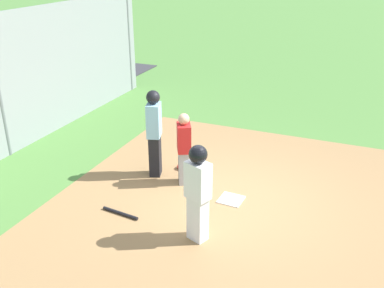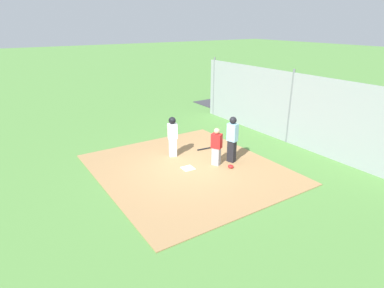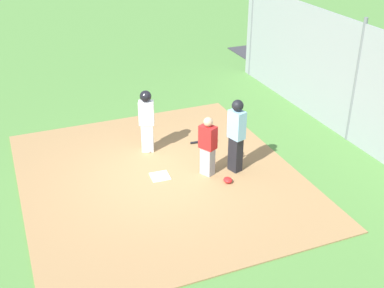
# 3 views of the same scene
# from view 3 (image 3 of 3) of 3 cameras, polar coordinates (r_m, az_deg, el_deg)

# --- Properties ---
(ground_plane) EXTENTS (140.00, 140.00, 0.00)m
(ground_plane) POSITION_cam_3_polar(r_m,az_deg,el_deg) (11.89, -3.71, -3.91)
(ground_plane) COLOR #51843D
(dirt_infield) EXTENTS (7.20, 6.40, 0.03)m
(dirt_infield) POSITION_cam_3_polar(r_m,az_deg,el_deg) (11.88, -3.72, -3.84)
(dirt_infield) COLOR #9E774C
(dirt_infield) RESTS_ON ground_plane
(home_plate) EXTENTS (0.46, 0.46, 0.02)m
(home_plate) POSITION_cam_3_polar(r_m,az_deg,el_deg) (11.87, -3.72, -3.74)
(home_plate) COLOR white
(home_plate) RESTS_ON dirt_infield
(catcher) EXTENTS (0.46, 0.41, 1.49)m
(catcher) POSITION_cam_3_polar(r_m,az_deg,el_deg) (11.59, 1.83, -0.20)
(catcher) COLOR #9E9EA3
(catcher) RESTS_ON dirt_infield
(umpire) EXTENTS (0.44, 0.36, 1.85)m
(umpire) POSITION_cam_3_polar(r_m,az_deg,el_deg) (11.70, 5.14, 1.17)
(umpire) COLOR black
(umpire) RESTS_ON dirt_infield
(runner) EXTENTS (0.38, 0.45, 1.68)m
(runner) POSITION_cam_3_polar(r_m,az_deg,el_deg) (12.62, -5.27, 3.11)
(runner) COLOR silver
(runner) RESTS_ON dirt_infield
(baseball_bat) EXTENTS (0.14, 0.76, 0.06)m
(baseball_bat) POSITION_cam_3_polar(r_m,az_deg,el_deg) (13.40, 1.38, 0.32)
(baseball_bat) COLOR black
(baseball_bat) RESTS_ON dirt_infield
(catcher_mask) EXTENTS (0.24, 0.20, 0.12)m
(catcher_mask) POSITION_cam_3_polar(r_m,az_deg,el_deg) (11.63, 4.16, -4.17)
(catcher_mask) COLOR red
(catcher_mask) RESTS_ON dirt_infield
(baseball) EXTENTS (0.07, 0.07, 0.07)m
(baseball) POSITION_cam_3_polar(r_m,az_deg,el_deg) (12.92, -4.97, -0.86)
(baseball) COLOR white
(baseball) RESTS_ON dirt_infield
(backstop_fence) EXTENTS (12.00, 0.10, 3.35)m
(backstop_fence) POSITION_cam_3_polar(r_m,az_deg,el_deg) (13.69, 18.35, 6.55)
(backstop_fence) COLOR #93999E
(backstop_fence) RESTS_ON ground_plane
(parked_car_dark) EXTENTS (4.38, 2.29, 1.28)m
(parked_car_dark) POSITION_cam_3_polar(r_m,az_deg,el_deg) (17.84, 18.38, 7.94)
(parked_car_dark) COLOR black
(parked_car_dark) RESTS_ON parking_lot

